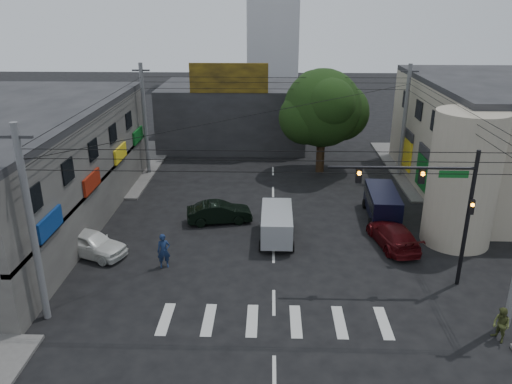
{
  "coord_description": "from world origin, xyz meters",
  "views": [
    {
      "loc": [
        -0.25,
        -23.71,
        13.72
      ],
      "look_at": [
        -1.08,
        4.0,
        3.06
      ],
      "focal_mm": 35.0,
      "sensor_mm": 36.0,
      "label": 1
    }
  ],
  "objects_px": {
    "utility_pole_far_left": "(145,120)",
    "pedestrian_olive": "(501,325)",
    "street_tree": "(323,108)",
    "traffic_gantry": "(436,197)",
    "navy_van": "(382,204)",
    "traffic_officer": "(164,251)",
    "white_compact": "(90,243)",
    "dark_sedan": "(219,212)",
    "maroon_sedan": "(393,235)",
    "silver_minivan": "(277,226)",
    "utility_pole_far_right": "(404,122)",
    "utility_pole_near_left": "(32,227)"
  },
  "relations": [
    {
      "from": "utility_pole_near_left",
      "to": "navy_van",
      "type": "height_order",
      "value": "utility_pole_near_left"
    },
    {
      "from": "white_compact",
      "to": "traffic_officer",
      "type": "distance_m",
      "value": 4.68
    },
    {
      "from": "navy_van",
      "to": "traffic_officer",
      "type": "height_order",
      "value": "traffic_officer"
    },
    {
      "from": "traffic_gantry",
      "to": "utility_pole_near_left",
      "type": "distance_m",
      "value": 18.66
    },
    {
      "from": "navy_van",
      "to": "utility_pole_far_right",
      "type": "bearing_deg",
      "value": -17.36
    },
    {
      "from": "utility_pole_far_left",
      "to": "traffic_officer",
      "type": "height_order",
      "value": "utility_pole_far_left"
    },
    {
      "from": "navy_van",
      "to": "pedestrian_olive",
      "type": "relative_size",
      "value": 3.07
    },
    {
      "from": "utility_pole_near_left",
      "to": "white_compact",
      "type": "distance_m",
      "value": 7.19
    },
    {
      "from": "utility_pole_far_left",
      "to": "dark_sedan",
      "type": "xyz_separation_m",
      "value": [
        6.94,
        -9.67,
        -3.9
      ]
    },
    {
      "from": "street_tree",
      "to": "utility_pole_far_right",
      "type": "height_order",
      "value": "utility_pole_far_right"
    },
    {
      "from": "dark_sedan",
      "to": "silver_minivan",
      "type": "distance_m",
      "value": 4.5
    },
    {
      "from": "silver_minivan",
      "to": "street_tree",
      "type": "bearing_deg",
      "value": -15.73
    },
    {
      "from": "street_tree",
      "to": "utility_pole_far_right",
      "type": "distance_m",
      "value": 6.63
    },
    {
      "from": "maroon_sedan",
      "to": "traffic_gantry",
      "type": "bearing_deg",
      "value": 89.52
    },
    {
      "from": "traffic_officer",
      "to": "dark_sedan",
      "type": "bearing_deg",
      "value": 53.47
    },
    {
      "from": "street_tree",
      "to": "dark_sedan",
      "type": "distance_m",
      "value": 13.93
    },
    {
      "from": "utility_pole_far_right",
      "to": "pedestrian_olive",
      "type": "bearing_deg",
      "value": -92.19
    },
    {
      "from": "traffic_gantry",
      "to": "utility_pole_far_left",
      "type": "height_order",
      "value": "utility_pole_far_left"
    },
    {
      "from": "utility_pole_far_right",
      "to": "silver_minivan",
      "type": "relative_size",
      "value": 2.09
    },
    {
      "from": "utility_pole_far_left",
      "to": "maroon_sedan",
      "type": "height_order",
      "value": "utility_pole_far_left"
    },
    {
      "from": "white_compact",
      "to": "maroon_sedan",
      "type": "distance_m",
      "value": 17.69
    },
    {
      "from": "utility_pole_far_left",
      "to": "maroon_sedan",
      "type": "xyz_separation_m",
      "value": [
        17.61,
        -12.75,
        -3.9
      ]
    },
    {
      "from": "dark_sedan",
      "to": "traffic_officer",
      "type": "relative_size",
      "value": 2.28
    },
    {
      "from": "street_tree",
      "to": "maroon_sedan",
      "type": "distance_m",
      "value": 14.88
    },
    {
      "from": "street_tree",
      "to": "maroon_sedan",
      "type": "xyz_separation_m",
      "value": [
        3.11,
        -13.75,
        -4.78
      ]
    },
    {
      "from": "white_compact",
      "to": "silver_minivan",
      "type": "distance_m",
      "value": 10.93
    },
    {
      "from": "white_compact",
      "to": "traffic_gantry",
      "type": "bearing_deg",
      "value": -75.81
    },
    {
      "from": "traffic_gantry",
      "to": "maroon_sedan",
      "type": "distance_m",
      "value": 5.98
    },
    {
      "from": "traffic_officer",
      "to": "pedestrian_olive",
      "type": "height_order",
      "value": "traffic_officer"
    },
    {
      "from": "street_tree",
      "to": "utility_pole_far_left",
      "type": "distance_m",
      "value": 14.56
    },
    {
      "from": "maroon_sedan",
      "to": "white_compact",
      "type": "bearing_deg",
      "value": -4.55
    },
    {
      "from": "utility_pole_near_left",
      "to": "silver_minivan",
      "type": "bearing_deg",
      "value": 37.98
    },
    {
      "from": "utility_pole_far_left",
      "to": "pedestrian_olive",
      "type": "xyz_separation_m",
      "value": [
        20.17,
        -21.62,
        -3.8
      ]
    },
    {
      "from": "street_tree",
      "to": "traffic_gantry",
      "type": "distance_m",
      "value": 18.42
    },
    {
      "from": "dark_sedan",
      "to": "navy_van",
      "type": "bearing_deg",
      "value": -95.59
    },
    {
      "from": "utility_pole_near_left",
      "to": "navy_van",
      "type": "relative_size",
      "value": 1.86
    },
    {
      "from": "street_tree",
      "to": "traffic_officer",
      "type": "bearing_deg",
      "value": -120.95
    },
    {
      "from": "traffic_officer",
      "to": "white_compact",
      "type": "bearing_deg",
      "value": 149.99
    },
    {
      "from": "utility_pole_far_left",
      "to": "utility_pole_near_left",
      "type": "bearing_deg",
      "value": -90.0
    },
    {
      "from": "utility_pole_far_left",
      "to": "dark_sedan",
      "type": "height_order",
      "value": "utility_pole_far_left"
    },
    {
      "from": "traffic_gantry",
      "to": "dark_sedan",
      "type": "xyz_separation_m",
      "value": [
        -11.39,
        7.33,
        -4.13
      ]
    },
    {
      "from": "street_tree",
      "to": "silver_minivan",
      "type": "distance_m",
      "value": 14.43
    },
    {
      "from": "silver_minivan",
      "to": "navy_van",
      "type": "height_order",
      "value": "navy_van"
    },
    {
      "from": "pedestrian_olive",
      "to": "street_tree",
      "type": "bearing_deg",
      "value": 171.66
    },
    {
      "from": "street_tree",
      "to": "dark_sedan",
      "type": "bearing_deg",
      "value": -125.32
    },
    {
      "from": "traffic_officer",
      "to": "pedestrian_olive",
      "type": "distance_m",
      "value": 16.76
    },
    {
      "from": "utility_pole_far_left",
      "to": "maroon_sedan",
      "type": "relative_size",
      "value": 1.82
    },
    {
      "from": "traffic_gantry",
      "to": "maroon_sedan",
      "type": "relative_size",
      "value": 1.42
    },
    {
      "from": "street_tree",
      "to": "utility_pole_far_left",
      "type": "xyz_separation_m",
      "value": [
        -14.5,
        -1.0,
        -0.87
      ]
    },
    {
      "from": "utility_pole_far_right",
      "to": "traffic_gantry",
      "type": "bearing_deg",
      "value": -98.94
    }
  ]
}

